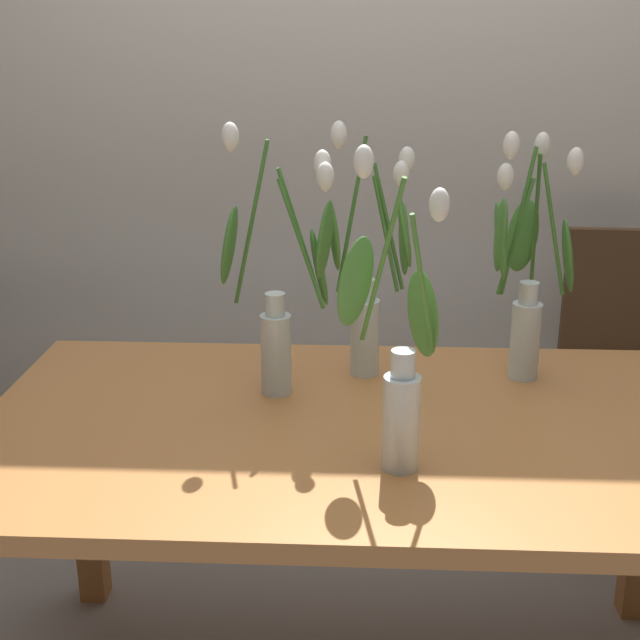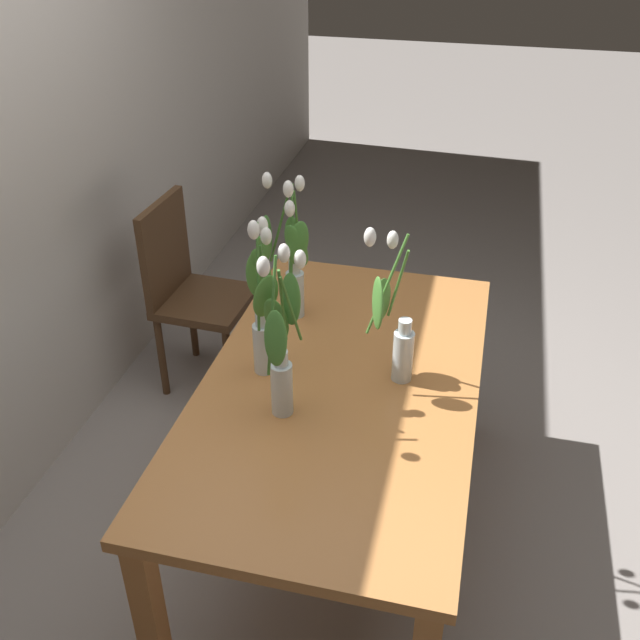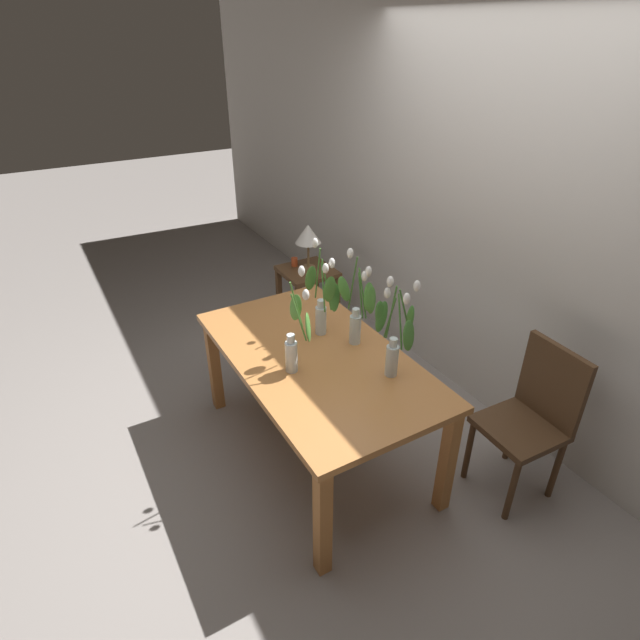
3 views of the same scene
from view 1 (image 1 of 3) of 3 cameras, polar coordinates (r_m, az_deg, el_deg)
The scene contains 7 objects.
room_wall_rear at distance 2.93m, azimuth 3.17°, elevation 15.71°, with size 9.00×0.10×2.70m, color beige.
dining_table at distance 1.81m, azimuth 2.93°, elevation -9.43°, with size 1.60×0.90×0.74m.
tulip_vase_0 at distance 1.97m, azimuth 13.62°, elevation 2.51°, with size 0.21×0.21×0.56m.
tulip_vase_1 at distance 1.54m, azimuth 5.27°, elevation -3.46°, with size 0.22×0.16×0.57m.
tulip_vase_2 at distance 1.83m, azimuth -2.54°, elevation 1.25°, with size 0.26×0.14×0.59m.
tulip_vase_3 at distance 1.94m, azimuth 3.56°, elevation 2.27°, with size 0.21×0.18×0.58m.
dining_chair at distance 2.81m, azimuth 20.03°, elevation -2.83°, with size 0.42×0.42×0.93m.
Camera 1 is at (-0.01, -1.59, 1.50)m, focal length 47.70 mm.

